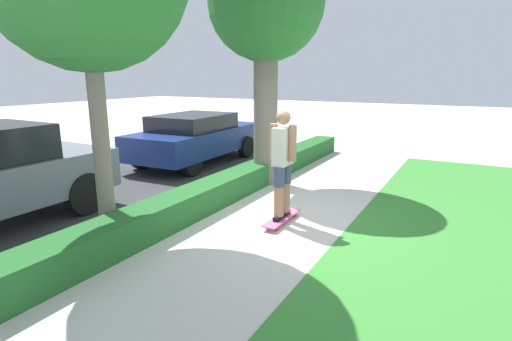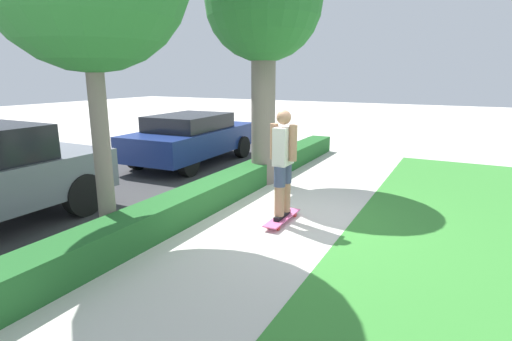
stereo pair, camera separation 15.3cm
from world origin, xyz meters
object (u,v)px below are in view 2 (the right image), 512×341
skateboard (282,218)px  parked_car_middle (192,137)px  tree_mid (264,8)px  skater_person (283,161)px

skateboard → parked_car_middle: size_ratio=0.24×
tree_mid → skater_person: bearing=-146.2°
skater_person → tree_mid: tree_mid is taller
skater_person → tree_mid: size_ratio=0.35×
tree_mid → skateboard: bearing=-146.2°
tree_mid → parked_car_middle: (0.96, 2.70, -3.06)m
tree_mid → parked_car_middle: size_ratio=1.19×
skater_person → parked_car_middle: skater_person is taller
tree_mid → parked_car_middle: tree_mid is taller
skateboard → skater_person: (-0.00, 0.00, 0.98)m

